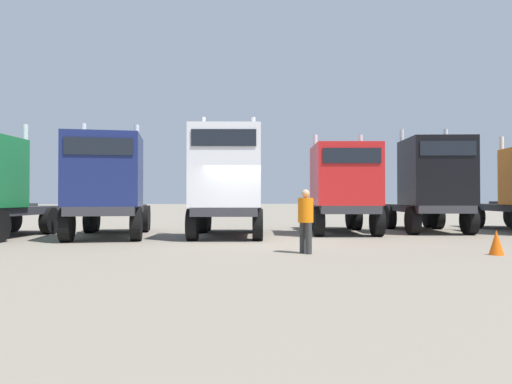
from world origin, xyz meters
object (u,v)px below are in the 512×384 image
semi_truck_red (342,188)px  semi_truck_black (431,184)px  traffic_cone_near (496,242)px  semi_truck_white (227,181)px  visitor_in_hivis (306,216)px  semi_truck_navy (108,185)px

semi_truck_red → semi_truck_black: bearing=100.3°
semi_truck_red → traffic_cone_near: (1.43, -6.96, -1.54)m
semi_truck_black → traffic_cone_near: 7.61m
semi_truck_white → traffic_cone_near: 8.78m
semi_truck_red → visitor_in_hivis: size_ratio=3.73×
semi_truck_navy → traffic_cone_near: bearing=57.2°
visitor_in_hivis → traffic_cone_near: size_ratio=2.62×
semi_truck_navy → semi_truck_black: 12.88m
visitor_in_hivis → traffic_cone_near: (4.64, -1.14, -0.64)m
semi_truck_black → visitor_in_hivis: size_ratio=3.65×
semi_truck_white → semi_truck_navy: bearing=-88.3°
semi_truck_black → traffic_cone_near: (-2.49, -6.99, -1.71)m
semi_truck_red → semi_truck_white: bearing=-68.7°
semi_truck_red → semi_truck_black: (3.92, 0.02, 0.17)m
traffic_cone_near → semi_truck_red: bearing=101.6°
semi_truck_black → visitor_in_hivis: semi_truck_black is taller
semi_truck_red → semi_truck_black: 3.92m
traffic_cone_near → semi_truck_white: bearing=135.7°
semi_truck_white → visitor_in_hivis: size_ratio=3.64×
semi_truck_black → visitor_in_hivis: bearing=-39.0°
semi_truck_white → semi_truck_red: size_ratio=0.98×
semi_truck_red → visitor_in_hivis: bearing=-19.0°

